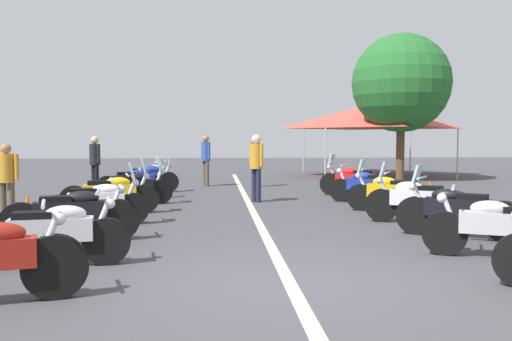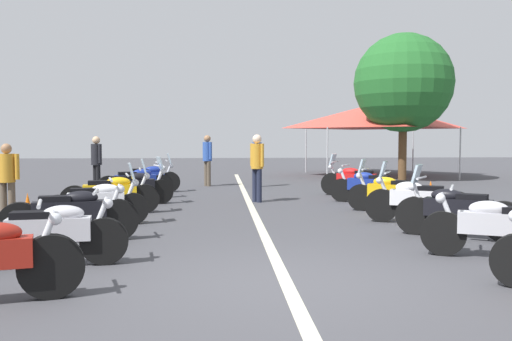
{
  "view_description": "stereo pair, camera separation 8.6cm",
  "coord_description": "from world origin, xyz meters",
  "px_view_note": "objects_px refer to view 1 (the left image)",
  "views": [
    {
      "loc": [
        -6.21,
        0.85,
        1.67
      ],
      "look_at": [
        5.28,
        0.0,
        0.99
      ],
      "focal_mm": 38.65,
      "sensor_mm": 36.0,
      "label": 1
    },
    {
      "loc": [
        -6.21,
        0.77,
        1.67
      ],
      "look_at": [
        5.28,
        0.0,
        0.99
      ],
      "focal_mm": 38.65,
      "sensor_mm": 36.0,
      "label": 2
    }
  ],
  "objects_px": {
    "bystander_0": "(255,157)",
    "roadside_tree_0": "(401,83)",
    "motorcycle_right_row_1": "(502,226)",
    "motorcycle_left_row_6": "(135,182)",
    "motorcycle_right_row_5": "(369,186)",
    "motorcycle_right_row_2": "(456,210)",
    "bystander_2": "(206,156)",
    "motorcycle_left_row_3": "(98,202)",
    "motorcycle_left_row_5": "(132,187)",
    "event_tent": "(373,116)",
    "traffic_cone_0": "(28,210)",
    "motorcycle_left_row_4": "(111,193)",
    "motorcycle_right_row_3": "(417,200)",
    "motorcycle_right_row_4": "(391,192)",
    "motorcycle_left_row_7": "(147,177)",
    "traffic_cone_1": "(429,193)",
    "bystander_3": "(95,160)",
    "motorcycle_left_row_1": "(53,233)",
    "bystander_4": "(256,162)",
    "motorcycle_right_row_6": "(354,180)",
    "motorcycle_left_row_2": "(72,214)"
  },
  "relations": [
    {
      "from": "motorcycle_right_row_1",
      "to": "motorcycle_left_row_6",
      "type": "bearing_deg",
      "value": -27.21
    },
    {
      "from": "motorcycle_left_row_3",
      "to": "motorcycle_left_row_4",
      "type": "xyz_separation_m",
      "value": [
        1.64,
        0.06,
        0.01
      ]
    },
    {
      "from": "bystander_0",
      "to": "bystander_2",
      "type": "distance_m",
      "value": 1.75
    },
    {
      "from": "motorcycle_left_row_1",
      "to": "motorcycle_right_row_2",
      "type": "bearing_deg",
      "value": 6.82
    },
    {
      "from": "motorcycle_left_row_1",
      "to": "traffic_cone_1",
      "type": "distance_m",
      "value": 9.73
    },
    {
      "from": "motorcycle_left_row_6",
      "to": "motorcycle_left_row_7",
      "type": "xyz_separation_m",
      "value": [
        1.74,
        -0.11,
        0.0
      ]
    },
    {
      "from": "motorcycle_left_row_2",
      "to": "motorcycle_left_row_4",
      "type": "relative_size",
      "value": 1.0
    },
    {
      "from": "motorcycle_left_row_4",
      "to": "traffic_cone_1",
      "type": "relative_size",
      "value": 3.48
    },
    {
      "from": "motorcycle_right_row_1",
      "to": "motorcycle_right_row_2",
      "type": "bearing_deg",
      "value": -67.67
    },
    {
      "from": "motorcycle_left_row_1",
      "to": "bystander_3",
      "type": "xyz_separation_m",
      "value": [
        9.81,
        1.55,
        0.56
      ]
    },
    {
      "from": "motorcycle_left_row_6",
      "to": "motorcycle_right_row_4",
      "type": "relative_size",
      "value": 1.1
    },
    {
      "from": "motorcycle_right_row_5",
      "to": "bystander_2",
      "type": "height_order",
      "value": "bystander_2"
    },
    {
      "from": "bystander_0",
      "to": "roadside_tree_0",
      "type": "xyz_separation_m",
      "value": [
        2.32,
        -5.87,
        2.76
      ]
    },
    {
      "from": "motorcycle_left_row_2",
      "to": "motorcycle_right_row_2",
      "type": "relative_size",
      "value": 1.18
    },
    {
      "from": "bystander_4",
      "to": "motorcycle_left_row_6",
      "type": "bearing_deg",
      "value": -51.17
    },
    {
      "from": "motorcycle_left_row_5",
      "to": "bystander_0",
      "type": "bearing_deg",
      "value": 36.32
    },
    {
      "from": "roadside_tree_0",
      "to": "bystander_0",
      "type": "bearing_deg",
      "value": 111.61
    },
    {
      "from": "bystander_3",
      "to": "roadside_tree_0",
      "type": "xyz_separation_m",
      "value": [
        4.06,
        -10.89,
        2.79
      ]
    },
    {
      "from": "motorcycle_left_row_7",
      "to": "roadside_tree_0",
      "type": "relative_size",
      "value": 0.35
    },
    {
      "from": "motorcycle_left_row_4",
      "to": "bystander_2",
      "type": "relative_size",
      "value": 1.21
    },
    {
      "from": "motorcycle_right_row_1",
      "to": "traffic_cone_0",
      "type": "height_order",
      "value": "motorcycle_right_row_1"
    },
    {
      "from": "traffic_cone_0",
      "to": "bystander_2",
      "type": "relative_size",
      "value": 0.35
    },
    {
      "from": "motorcycle_right_row_6",
      "to": "bystander_3",
      "type": "relative_size",
      "value": 1.09
    },
    {
      "from": "motorcycle_right_row_3",
      "to": "bystander_0",
      "type": "relative_size",
      "value": 1.09
    },
    {
      "from": "motorcycle_right_row_3",
      "to": "traffic_cone_1",
      "type": "height_order",
      "value": "motorcycle_right_row_3"
    },
    {
      "from": "motorcycle_right_row_2",
      "to": "traffic_cone_0",
      "type": "xyz_separation_m",
      "value": [
        1.96,
        7.66,
        -0.18
      ]
    },
    {
      "from": "motorcycle_left_row_3",
      "to": "motorcycle_right_row_1",
      "type": "relative_size",
      "value": 0.97
    },
    {
      "from": "traffic_cone_1",
      "to": "motorcycle_left_row_6",
      "type": "bearing_deg",
      "value": 76.2
    },
    {
      "from": "motorcycle_right_row_2",
      "to": "roadside_tree_0",
      "type": "distance_m",
      "value": 13.04
    },
    {
      "from": "motorcycle_right_row_1",
      "to": "motorcycle_right_row_5",
      "type": "height_order",
      "value": "motorcycle_right_row_1"
    },
    {
      "from": "motorcycle_left_row_6",
      "to": "motorcycle_right_row_3",
      "type": "height_order",
      "value": "motorcycle_right_row_3"
    },
    {
      "from": "roadside_tree_0",
      "to": "motorcycle_left_row_3",
      "type": "bearing_deg",
      "value": 137.92
    },
    {
      "from": "motorcycle_left_row_7",
      "to": "traffic_cone_1",
      "type": "relative_size",
      "value": 3.25
    },
    {
      "from": "motorcycle_left_row_5",
      "to": "roadside_tree_0",
      "type": "xyz_separation_m",
      "value": [
        7.26,
        -9.32,
        3.34
      ]
    },
    {
      "from": "motorcycle_right_row_3",
      "to": "motorcycle_right_row_4",
      "type": "xyz_separation_m",
      "value": [
        1.68,
        -0.02,
        -0.01
      ]
    },
    {
      "from": "motorcycle_right_row_2",
      "to": "bystander_2",
      "type": "bearing_deg",
      "value": -33.26
    },
    {
      "from": "motorcycle_left_row_2",
      "to": "traffic_cone_1",
      "type": "distance_m",
      "value": 8.91
    },
    {
      "from": "motorcycle_right_row_2",
      "to": "motorcycle_right_row_3",
      "type": "relative_size",
      "value": 0.94
    },
    {
      "from": "bystander_0",
      "to": "motorcycle_left_row_4",
      "type": "bearing_deg",
      "value": -87.79
    },
    {
      "from": "motorcycle_left_row_7",
      "to": "motorcycle_right_row_2",
      "type": "distance_m",
      "value": 10.2
    },
    {
      "from": "motorcycle_left_row_7",
      "to": "bystander_4",
      "type": "distance_m",
      "value": 4.24
    },
    {
      "from": "bystander_0",
      "to": "roadside_tree_0",
      "type": "relative_size",
      "value": 0.31
    },
    {
      "from": "motorcycle_left_row_3",
      "to": "motorcycle_left_row_5",
      "type": "bearing_deg",
      "value": 74.74
    },
    {
      "from": "bystander_2",
      "to": "event_tent",
      "type": "xyz_separation_m",
      "value": [
        4.74,
        -7.29,
        1.6
      ]
    },
    {
      "from": "motorcycle_right_row_4",
      "to": "bystander_0",
      "type": "relative_size",
      "value": 1.06
    },
    {
      "from": "motorcycle_left_row_5",
      "to": "motorcycle_right_row_2",
      "type": "distance_m",
      "value": 7.85
    },
    {
      "from": "motorcycle_left_row_4",
      "to": "motorcycle_right_row_4",
      "type": "bearing_deg",
      "value": -10.98
    },
    {
      "from": "motorcycle_right_row_3",
      "to": "bystander_2",
      "type": "distance_m",
      "value": 9.74
    },
    {
      "from": "motorcycle_left_row_1",
      "to": "motorcycle_left_row_6",
      "type": "height_order",
      "value": "motorcycle_left_row_6"
    },
    {
      "from": "motorcycle_left_row_1",
      "to": "traffic_cone_1",
      "type": "relative_size",
      "value": 3.25
    }
  ]
}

